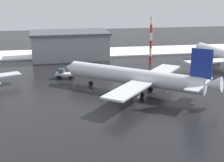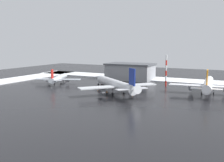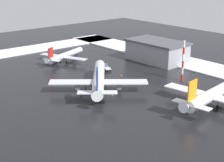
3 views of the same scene
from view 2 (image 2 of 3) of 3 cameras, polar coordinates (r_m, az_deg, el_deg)
ground_plane at (r=108.00m, az=0.73°, el=-2.82°), size 240.00×240.00×0.00m
snow_bank_far at (r=153.59m, az=9.29°, el=0.38°), size 152.00×16.00×0.47m
airplane_parked_portside at (r=109.37m, az=0.81°, el=-0.71°), size 31.33×28.59×11.24m
airplane_foreground_jet at (r=138.70m, az=-10.81°, el=0.54°), size 21.60×25.49×7.94m
airplane_parked_starboard at (r=116.58m, az=18.93°, el=-0.71°), size 29.72×35.69×10.60m
pushback_tug at (r=130.56m, az=-2.07°, el=-0.38°), size 5.06×3.54×2.50m
ground_crew_near_tug at (r=122.73m, az=2.12°, el=-1.06°), size 0.36×0.36×1.71m
ground_crew_beside_wing at (r=107.44m, az=-1.04°, el=-2.35°), size 0.36×0.36×1.71m
antenna_mast at (r=130.89m, az=10.94°, el=2.09°), size 0.70×0.70×14.30m
cargo_hangar at (r=151.10m, az=3.71°, el=1.95°), size 25.42×15.71×8.80m
traffic_cone_near_nose at (r=106.85m, az=4.21°, el=-2.81°), size 0.36×0.36×0.55m
traffic_cone_mid_line at (r=117.33m, az=-2.89°, el=-1.83°), size 0.36×0.36×0.55m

